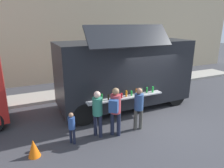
# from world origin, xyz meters

# --- Properties ---
(ground_plane) EXTENTS (60.00, 60.00, 0.00)m
(ground_plane) POSITION_xyz_m (0.00, 0.00, 0.00)
(ground_plane) COLOR #38383D
(curb_strip) EXTENTS (28.00, 1.60, 0.15)m
(curb_strip) POSITION_xyz_m (-4.72, 4.55, 0.07)
(curb_strip) COLOR #9E998E
(curb_strip) RESTS_ON ground
(building_behind) EXTENTS (32.00, 2.40, 7.72)m
(building_behind) POSITION_xyz_m (-3.72, 8.45, 3.86)
(building_behind) COLOR tan
(building_behind) RESTS_ON ground
(food_truck_main) EXTENTS (5.97, 2.95, 3.75)m
(food_truck_main) POSITION_xyz_m (-0.71, 1.93, 1.66)
(food_truck_main) COLOR black
(food_truck_main) RESTS_ON ground
(traffic_cone_orange) EXTENTS (0.36, 0.36, 0.55)m
(traffic_cone_orange) POSITION_xyz_m (-4.93, -0.31, 0.28)
(traffic_cone_orange) COLOR orange
(traffic_cone_orange) RESTS_ON ground
(trash_bin) EXTENTS (0.60, 0.60, 0.99)m
(trash_bin) POSITION_xyz_m (3.72, 4.25, 0.50)
(trash_bin) COLOR #2B6037
(trash_bin) RESTS_ON ground
(customer_front_ordering) EXTENTS (0.33, 0.33, 1.61)m
(customer_front_ordering) POSITION_xyz_m (-1.27, -0.22, 0.96)
(customer_front_ordering) COLOR #4D4A44
(customer_front_ordering) RESTS_ON ground
(customer_mid_with_backpack) EXTENTS (0.53, 0.56, 1.75)m
(customer_mid_with_backpack) POSITION_xyz_m (-2.24, -0.27, 1.07)
(customer_mid_with_backpack) COLOR #1E2339
(customer_mid_with_backpack) RESTS_ON ground
(customer_rear_waiting) EXTENTS (0.34, 0.34, 1.66)m
(customer_rear_waiting) POSITION_xyz_m (-2.80, -0.05, 0.99)
(customer_rear_waiting) COLOR #1D2136
(customer_rear_waiting) RESTS_ON ground
(child_near_queue) EXTENTS (0.22, 0.22, 1.10)m
(child_near_queue) POSITION_xyz_m (-3.72, -0.12, 0.66)
(child_near_queue) COLOR #1D2238
(child_near_queue) RESTS_ON ground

